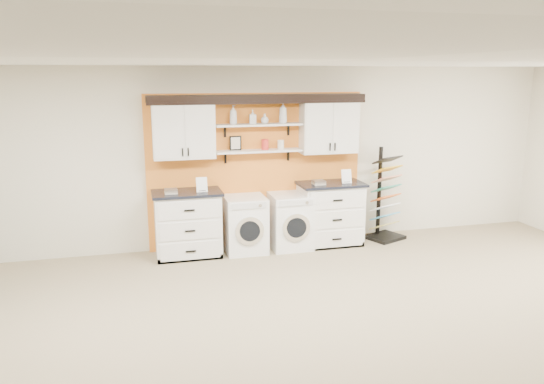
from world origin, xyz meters
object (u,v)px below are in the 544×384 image
object	(u,v)px
washer	(245,224)
dryer	(290,221)
base_cabinet_right	(330,214)
base_cabinet_left	(188,224)
sample_rack	(385,209)

from	to	relation	value
washer	dryer	distance (m)	0.72
base_cabinet_right	washer	size ratio (longest dim) A/B	1.20
base_cabinet_left	sample_rack	xyz separation A→B (m)	(3.23, 0.03, 0.00)
base_cabinet_right	washer	distance (m)	1.39
base_cabinet_left	sample_rack	size ratio (longest dim) A/B	0.67
base_cabinet_left	sample_rack	bearing A→B (deg)	0.55
base_cabinet_right	dryer	xyz separation A→B (m)	(-0.67, -0.00, -0.07)
base_cabinet_left	base_cabinet_right	world-z (taller)	base_cabinet_right
washer	dryer	size ratio (longest dim) A/B	1.00
base_cabinet_right	washer	xyz separation A→B (m)	(-1.39, -0.00, -0.07)
base_cabinet_left	dryer	bearing A→B (deg)	-0.12
base_cabinet_right	washer	bearing A→B (deg)	-179.86
base_cabinet_right	sample_rack	xyz separation A→B (m)	(0.97, 0.03, -0.00)
washer	sample_rack	xyz separation A→B (m)	(2.36, 0.03, 0.07)
sample_rack	washer	bearing A→B (deg)	158.01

